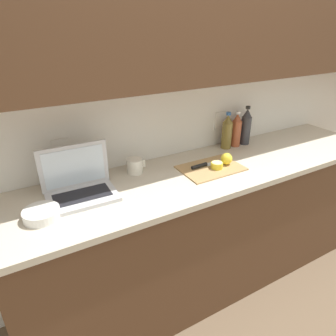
{
  "coord_description": "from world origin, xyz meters",
  "views": [
    {
      "loc": [
        -1.04,
        -1.3,
        1.73
      ],
      "look_at": [
        -0.32,
        -0.01,
        1.01
      ],
      "focal_mm": 32.0,
      "sensor_mm": 36.0,
      "label": 1
    }
  ],
  "objects": [
    {
      "name": "knife",
      "position": [
        -0.04,
        0.03,
        0.94
      ],
      "size": [
        0.28,
        0.04,
        0.02
      ],
      "rotation": [
        0.0,
        0.0,
        0.05
      ],
      "color": "silver",
      "rests_on": "cutting_board"
    },
    {
      "name": "bowl_white",
      "position": [
        -0.99,
        -0.04,
        0.95
      ],
      "size": [
        0.16,
        0.16,
        0.05
      ],
      "color": "white",
      "rests_on": "counter_unit"
    },
    {
      "name": "bottle_oil_tall",
      "position": [
        0.36,
        0.21,
        1.04
      ],
      "size": [
        0.07,
        0.07,
        0.25
      ],
      "color": "#A34C2D",
      "rests_on": "counter_unit"
    },
    {
      "name": "measuring_cup",
      "position": [
        -0.44,
        0.17,
        0.97
      ],
      "size": [
        0.11,
        0.09,
        0.09
      ],
      "color": "silver",
      "rests_on": "counter_unit"
    },
    {
      "name": "bottle_water_clear",
      "position": [
        0.28,
        0.21,
        1.04
      ],
      "size": [
        0.07,
        0.07,
        0.26
      ],
      "color": "olive",
      "rests_on": "counter_unit"
    },
    {
      "name": "bottle_green_soda",
      "position": [
        0.45,
        0.21,
        1.05
      ],
      "size": [
        0.07,
        0.07,
        0.28
      ],
      "color": "#333338",
      "rests_on": "counter_unit"
    },
    {
      "name": "cutting_board",
      "position": [
        -0.01,
        -0.01,
        0.93
      ],
      "size": [
        0.38,
        0.26,
        0.01
      ],
      "primitive_type": "cube",
      "color": "tan",
      "rests_on": "counter_unit"
    },
    {
      "name": "lemon_half_cut",
      "position": [
        0.01,
        -0.03,
        0.95
      ],
      "size": [
        0.07,
        0.07,
        0.04
      ],
      "color": "yellow",
      "rests_on": "cutting_board"
    },
    {
      "name": "lemon_whole_beside",
      "position": [
        0.1,
        -0.01,
        0.97
      ],
      "size": [
        0.07,
        0.07,
        0.07
      ],
      "color": "yellow",
      "rests_on": "cutting_board"
    },
    {
      "name": "ground_plane",
      "position": [
        0.0,
        0.0,
        0.0
      ],
      "size": [
        12.0,
        12.0,
        0.0
      ],
      "primitive_type": "plane",
      "color": "brown",
      "rests_on": "ground"
    },
    {
      "name": "counter_unit",
      "position": [
        0.02,
        0.0,
        0.47
      ],
      "size": [
        2.52,
        0.6,
        0.93
      ],
      "color": "brown",
      "rests_on": "ground_plane"
    },
    {
      "name": "laptop",
      "position": [
        -0.78,
        0.08,
        0.99
      ],
      "size": [
        0.35,
        0.25,
        0.25
      ],
      "rotation": [
        0.0,
        0.0,
        -0.03
      ],
      "color": "silver",
      "rests_on": "counter_unit"
    },
    {
      "name": "wall_back",
      "position": [
        -0.0,
        0.23,
        1.56
      ],
      "size": [
        5.2,
        0.38,
        2.6
      ],
      "color": "white",
      "rests_on": "ground_plane"
    }
  ]
}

